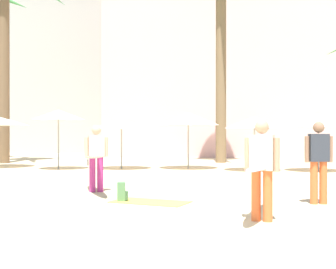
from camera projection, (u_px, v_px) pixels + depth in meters
name	position (u px, v px, depth m)	size (l,w,h in m)	color
ground	(149.00, 234.00, 6.95)	(120.00, 120.00, 0.00)	beige
hotel_pink	(238.00, 24.00, 33.79)	(17.58, 11.25, 18.82)	beige
cafe_umbrella_0	(58.00, 115.00, 19.23)	(2.14, 2.14, 2.46)	gray
cafe_umbrella_1	(188.00, 119.00, 19.57)	(2.59, 2.59, 2.36)	gray
cafe_umbrella_2	(318.00, 121.00, 18.24)	(2.38, 2.38, 2.27)	gray
cafe_umbrella_3	(121.00, 124.00, 19.47)	(2.43, 2.43, 2.10)	gray
cafe_umbrella_6	(255.00, 123.00, 18.51)	(2.38, 2.38, 2.15)	gray
beach_towel	(150.00, 202.00, 10.15)	(1.66, 0.85, 0.01)	#F4CC4C
backpack	(122.00, 192.00, 10.31)	(0.28, 0.33, 0.42)	#4E7A4D
person_far_right	(261.00, 166.00, 8.06)	(0.94, 2.64, 1.74)	orange
person_far_left	(95.00, 156.00, 11.81)	(1.30, 2.70, 1.70)	#B7337F
person_mid_center	(319.00, 159.00, 9.89)	(0.61, 0.26, 1.75)	orange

